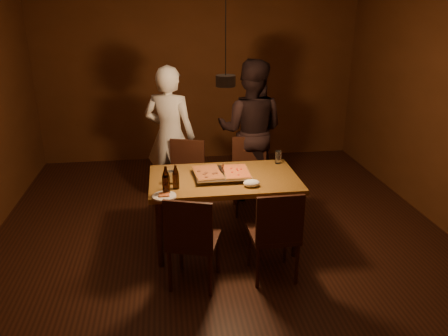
{
  "coord_description": "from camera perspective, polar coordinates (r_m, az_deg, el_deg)",
  "views": [
    {
      "loc": [
        -0.55,
        -3.92,
        2.39
      ],
      "look_at": [
        0.01,
        0.16,
        0.85
      ],
      "focal_mm": 35.0,
      "sensor_mm": 36.0,
      "label": 1
    }
  ],
  "objects": [
    {
      "name": "water_glass_left",
      "position": [
        4.29,
        -6.83,
        -1.2
      ],
      "size": [
        0.08,
        0.08,
        0.13
      ],
      "primitive_type": "cylinder",
      "color": "silver",
      "rests_on": "dining_table"
    },
    {
      "name": "pizza_cheese",
      "position": [
        4.43,
        1.59,
        -0.44
      ],
      "size": [
        0.26,
        0.41,
        0.02
      ],
      "primitive_type": "cube",
      "rotation": [
        0.0,
        0.0,
        -0.0
      ],
      "color": "gold",
      "rests_on": "pizza_tray"
    },
    {
      "name": "pendant_lamp",
      "position": [
        4.01,
        0.21,
        11.47
      ],
      "size": [
        0.18,
        0.18,
        1.1
      ],
      "color": "black",
      "rests_on": "ceiling"
    },
    {
      "name": "diner_dark",
      "position": [
        5.56,
        3.5,
        4.87
      ],
      "size": [
        1.06,
        0.94,
        1.79
      ],
      "primitive_type": "imported",
      "rotation": [
        0.0,
        0.0,
        2.77
      ],
      "color": "black",
      "rests_on": "floor"
    },
    {
      "name": "diner_white",
      "position": [
        5.44,
        -7.07,
        4.13
      ],
      "size": [
        0.74,
        0.61,
        1.74
      ],
      "primitive_type": "imported",
      "rotation": [
        0.0,
        0.0,
        2.79
      ],
      "color": "white",
      "rests_on": "floor"
    },
    {
      "name": "room_shell",
      "position": [
        4.08,
        0.2,
        6.46
      ],
      "size": [
        6.0,
        6.0,
        6.0
      ],
      "color": "#381A0F",
      "rests_on": "ground"
    },
    {
      "name": "pizza_tray",
      "position": [
        4.43,
        -0.2,
        -0.9
      ],
      "size": [
        0.58,
        0.49,
        0.05
      ],
      "primitive_type": "cube",
      "rotation": [
        0.0,
        0.0,
        0.08
      ],
      "color": "silver",
      "rests_on": "dining_table"
    },
    {
      "name": "napkin",
      "position": [
        4.21,
        3.62,
        -1.99
      ],
      "size": [
        0.16,
        0.12,
        0.07
      ],
      "primitive_type": "ellipsoid",
      "color": "white",
      "rests_on": "dining_table"
    },
    {
      "name": "beer_bottle_b",
      "position": [
        4.15,
        -6.32,
        -1.17
      ],
      "size": [
        0.06,
        0.06,
        0.24
      ],
      "color": "black",
      "rests_on": "dining_table"
    },
    {
      "name": "dining_table",
      "position": [
        4.46,
        0.0,
        -2.09
      ],
      "size": [
        1.5,
        0.9,
        0.75
      ],
      "color": "#926225",
      "rests_on": "floor"
    },
    {
      "name": "chair_near_left",
      "position": [
        3.82,
        -4.27,
        -8.63
      ],
      "size": [
        0.53,
        0.53,
        0.49
      ],
      "rotation": [
        0.0,
        0.0,
        -0.31
      ],
      "color": "#38190F",
      "rests_on": "floor"
    },
    {
      "name": "chair_near_right",
      "position": [
        3.93,
        6.82,
        -7.8
      ],
      "size": [
        0.43,
        0.43,
        0.49
      ],
      "rotation": [
        0.0,
        0.0,
        0.02
      ],
      "color": "#38190F",
      "rests_on": "floor"
    },
    {
      "name": "plate_slice",
      "position": [
        4.02,
        -7.82,
        -3.65
      ],
      "size": [
        0.22,
        0.22,
        0.03
      ],
      "color": "white",
      "rests_on": "dining_table"
    },
    {
      "name": "water_glass_right",
      "position": [
        4.83,
        7.1,
        1.41
      ],
      "size": [
        0.07,
        0.07,
        0.14
      ],
      "primitive_type": "cylinder",
      "color": "silver",
      "rests_on": "dining_table"
    },
    {
      "name": "pizza_meat",
      "position": [
        4.41,
        -2.15,
        -0.55
      ],
      "size": [
        0.31,
        0.45,
        0.02
      ],
      "primitive_type": "cube",
      "rotation": [
        0.0,
        0.0,
        0.1
      ],
      "color": "maroon",
      "rests_on": "pizza_tray"
    },
    {
      "name": "chair_far_left",
      "position": [
        5.21,
        -5.05,
        -0.41
      ],
      "size": [
        0.53,
        0.53,
        0.49
      ],
      "rotation": [
        0.0,
        0.0,
        2.81
      ],
      "color": "#38190F",
      "rests_on": "floor"
    },
    {
      "name": "chair_far_right",
      "position": [
        5.31,
        3.42,
        0.06
      ],
      "size": [
        0.45,
        0.45,
        0.49
      ],
      "rotation": [
        0.0,
        0.0,
        3.08
      ],
      "color": "#38190F",
      "rests_on": "floor"
    },
    {
      "name": "spatula",
      "position": [
        4.43,
        -0.25,
        -0.35
      ],
      "size": [
        0.13,
        0.25,
        0.04
      ],
      "primitive_type": null,
      "rotation": [
        0.0,
        0.0,
        -0.18
      ],
      "color": "silver",
      "rests_on": "pizza_tray"
    },
    {
      "name": "beer_bottle_a",
      "position": [
        4.03,
        -7.58,
        -1.63
      ],
      "size": [
        0.07,
        0.07,
        0.27
      ],
      "color": "black",
      "rests_on": "dining_table"
    }
  ]
}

